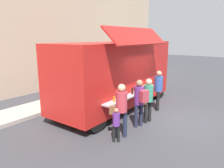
# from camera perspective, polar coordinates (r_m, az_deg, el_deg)

# --- Properties ---
(ground_plane) EXTENTS (60.00, 60.00, 0.00)m
(ground_plane) POSITION_cam_1_polar(r_m,az_deg,el_deg) (9.13, 15.00, -8.61)
(ground_plane) COLOR #38383D
(curb_strip) EXTENTS (28.00, 1.60, 0.15)m
(curb_strip) POSITION_cam_1_polar(r_m,az_deg,el_deg) (9.57, -27.16, -8.16)
(curb_strip) COLOR #9E998E
(curb_strip) RESTS_ON ground
(food_truck_main) EXTENTS (6.53, 3.03, 3.57)m
(food_truck_main) POSITION_cam_1_polar(r_m,az_deg,el_deg) (9.68, 1.07, 3.01)
(food_truck_main) COLOR red
(food_truck_main) RESTS_ON ground
(trash_bin) EXTENTS (0.60, 0.60, 0.86)m
(trash_bin) POSITION_cam_1_polar(r_m,az_deg,el_deg) (14.39, 2.84, 1.29)
(trash_bin) COLOR #2D6238
(trash_bin) RESTS_ON ground
(customer_front_ordering) EXTENTS (0.56, 0.35, 1.70)m
(customer_front_ordering) POSITION_cam_1_polar(r_m,az_deg,el_deg) (8.17, 9.55, -3.40)
(customer_front_ordering) COLOR black
(customer_front_ordering) RESTS_ON ground
(customer_mid_with_backpack) EXTENTS (0.44, 0.57, 1.74)m
(customer_mid_with_backpack) POSITION_cam_1_polar(r_m,az_deg,el_deg) (7.69, 7.37, -3.89)
(customer_mid_with_backpack) COLOR #1F2339
(customer_mid_with_backpack) RESTS_ON ground
(customer_rear_waiting) EXTENTS (0.47, 0.54, 1.78)m
(customer_rear_waiting) POSITION_cam_1_polar(r_m,az_deg,el_deg) (6.87, 2.39, -5.91)
(customer_rear_waiting) COLOR #1E2538
(customer_rear_waiting) RESTS_ON ground
(customer_extra_browsing) EXTENTS (0.36, 0.36, 1.78)m
(customer_extra_browsing) POSITION_cam_1_polar(r_m,az_deg,el_deg) (9.65, 12.24, -0.74)
(customer_extra_browsing) COLOR black
(customer_extra_browsing) RESTS_ON ground
(child_near_queue) EXTENTS (0.22, 0.22, 1.10)m
(child_near_queue) POSITION_cam_1_polar(r_m,az_deg,el_deg) (6.69, 1.14, -10.06)
(child_near_queue) COLOR black
(child_near_queue) RESTS_ON ground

